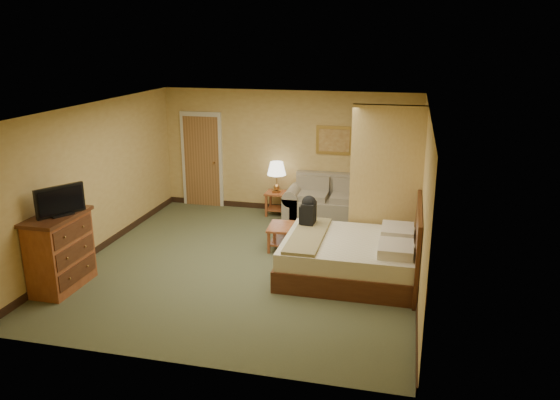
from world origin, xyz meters
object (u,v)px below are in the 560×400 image
(loveseat, at_px, (330,206))
(bed, at_px, (357,257))
(coffee_table, at_px, (287,232))
(dresser, at_px, (60,251))

(loveseat, bearing_deg, bed, -72.71)
(coffee_table, distance_m, dresser, 3.77)
(coffee_table, bearing_deg, loveseat, 74.03)
(dresser, relative_size, bed, 0.52)
(loveseat, height_order, coffee_table, loveseat)
(dresser, bearing_deg, coffee_table, 38.37)
(coffee_table, height_order, bed, bed)
(coffee_table, xyz_separation_m, dresser, (-2.95, -2.34, 0.28))
(dresser, distance_m, bed, 4.52)
(coffee_table, bearing_deg, dresser, -141.63)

